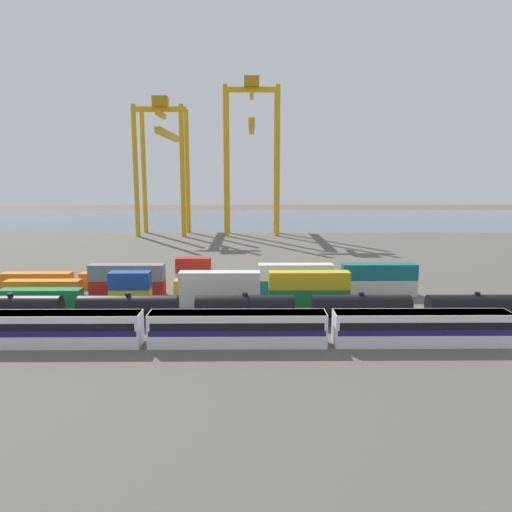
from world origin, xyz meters
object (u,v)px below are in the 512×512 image
object	(u,v)px
shipping_container_3	(220,297)
gantry_crane_west	(164,151)
shipping_container_19	(271,279)
freight_tank_row	(245,309)
shipping_container_5	(309,297)
gantry_crane_central	(252,142)
shipping_container_0	(41,297)
passenger_train	(238,327)
shipping_container_10	(212,288)

from	to	relation	value
shipping_container_3	gantry_crane_west	distance (m)	99.65
gantry_crane_west	shipping_container_19	bearing A→B (deg)	-67.95
freight_tank_row	shipping_container_3	xyz separation A→B (m)	(-3.91, 9.31, -0.70)
freight_tank_row	shipping_container_5	bearing A→B (deg)	44.36
shipping_container_19	gantry_crane_central	bearing A→B (deg)	92.43
shipping_container_0	gantry_crane_central	xyz separation A→B (m)	(31.80, 92.28, 29.14)
passenger_train	shipping_container_19	size ratio (longest dim) A/B	10.43
shipping_container_19	shipping_container_0	bearing A→B (deg)	-160.62
shipping_container_19	gantry_crane_central	size ratio (longest dim) A/B	0.12
gantry_crane_west	gantry_crane_central	world-z (taller)	gantry_crane_central
shipping_container_19	shipping_container_3	bearing A→B (deg)	-123.87
shipping_container_5	shipping_container_0	bearing A→B (deg)	180.00
shipping_container_0	shipping_container_5	xyz separation A→B (m)	(40.31, 0.00, 0.00)
gantry_crane_west	gantry_crane_central	distance (m)	29.41
shipping_container_5	shipping_container_19	distance (m)	13.40
shipping_container_10	shipping_container_19	world-z (taller)	same
shipping_container_3	shipping_container_19	distance (m)	14.91
shipping_container_10	shipping_container_19	size ratio (longest dim) A/B	2.00
freight_tank_row	shipping_container_0	xyz separation A→B (m)	(-30.79, 9.31, -0.70)
freight_tank_row	gantry_crane_west	bearing A→B (deg)	105.44
shipping_container_3	gantry_crane_central	distance (m)	96.90
shipping_container_3	shipping_container_10	xyz separation A→B (m)	(-1.76, 6.19, 0.00)
gantry_crane_west	gantry_crane_central	bearing A→B (deg)	-1.37
shipping_container_10	shipping_container_3	bearing A→B (deg)	-74.15
shipping_container_19	gantry_crane_central	world-z (taller)	gantry_crane_central
freight_tank_row	shipping_container_5	world-z (taller)	freight_tank_row
shipping_container_19	gantry_crane_central	xyz separation A→B (m)	(-3.39, 79.90, 29.14)
shipping_container_0	freight_tank_row	bearing A→B (deg)	-16.83
passenger_train	freight_tank_row	distance (m)	7.91
shipping_container_3	shipping_container_5	world-z (taller)	same
shipping_container_3	passenger_train	bearing A→B (deg)	-79.55
shipping_container_5	shipping_container_19	size ratio (longest dim) A/B	2.00
freight_tank_row	gantry_crane_central	distance (m)	105.51
passenger_train	shipping_container_0	world-z (taller)	passenger_train
passenger_train	shipping_container_3	xyz separation A→B (m)	(-3.17, 17.19, -0.84)
shipping_container_0	shipping_container_3	bearing A→B (deg)	0.00
shipping_container_0	gantry_crane_west	distance (m)	96.67
shipping_container_3	shipping_container_5	size ratio (longest dim) A/B	1.00
shipping_container_3	shipping_container_19	bearing A→B (deg)	56.13
shipping_container_0	shipping_container_5	distance (m)	40.31
shipping_container_3	shipping_container_5	xyz separation A→B (m)	(13.44, 0.00, 0.00)
shipping_container_5	gantry_crane_west	bearing A→B (deg)	112.11
shipping_container_5	gantry_crane_west	xyz separation A→B (m)	(-37.78, 92.99, 26.31)
freight_tank_row	shipping_container_5	size ratio (longest dim) A/B	6.13
shipping_container_0	shipping_container_19	xyz separation A→B (m)	(35.19, 12.38, 0.00)
passenger_train	shipping_container_10	size ratio (longest dim) A/B	5.21
freight_tank_row	shipping_container_0	distance (m)	32.18
freight_tank_row	shipping_container_10	bearing A→B (deg)	110.10
shipping_container_0	shipping_container_3	size ratio (longest dim) A/B	1.00
shipping_container_0	shipping_container_19	size ratio (longest dim) A/B	2.00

